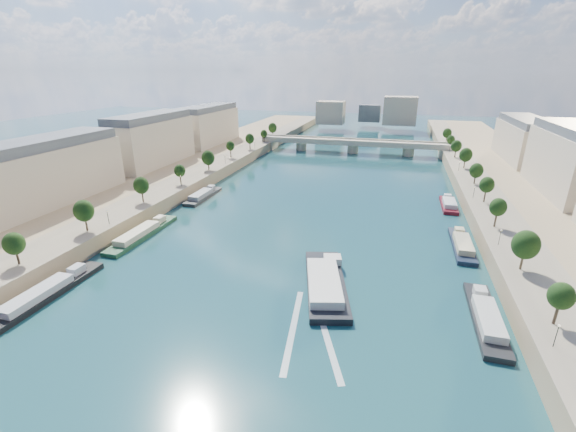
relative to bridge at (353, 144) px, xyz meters
The scene contains 16 objects.
ground 117.61m from the bridge, 90.00° to the right, with size 700.00×700.00×0.00m, color #0C2C36.
quay_left 137.83m from the bridge, 121.50° to the right, with size 44.00×520.00×5.00m, color #9E8460.
quay_right 137.83m from the bridge, 58.50° to the right, with size 44.00×520.00×5.00m, color #9E8460.
pave_left 130.59m from the bridge, 115.88° to the right, with size 14.00×520.00×0.10m, color gray.
pave_right 130.59m from the bridge, 64.12° to the right, with size 14.00×520.00×0.10m, color gray.
trees_left 128.04m from the bridge, 115.46° to the right, with size 4.80×268.80×8.26m.
trees_right 120.87m from the bridge, 62.90° to the right, with size 4.80×268.80×8.26m.
lamps_left 137.91m from the bridge, 112.38° to the right, with size 0.36×200.36×4.28m.
lamps_right 124.18m from the bridge, 64.98° to the right, with size 0.36×200.36×4.28m.
buildings_left 135.96m from the bridge, 128.86° to the right, with size 16.00×226.00×23.20m.
skyline 102.52m from the bridge, 88.21° to the left, with size 79.00×42.00×22.00m.
bridge is the anchor object (origin of this frame).
tour_barge 156.76m from the bridge, 85.41° to the right, with size 15.71×30.83×4.02m.
wake 173.29m from the bridge, 85.84° to the right, with size 14.09×25.93×0.04m.
moored_barges_left 178.43m from the bridge, 104.78° to the right, with size 5.00×158.48×3.60m.
moored_barges_right 169.66m from the bridge, 74.44° to the right, with size 5.00×165.21×3.60m.
Camera 1 is at (25.26, -14.95, 46.59)m, focal length 24.00 mm.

